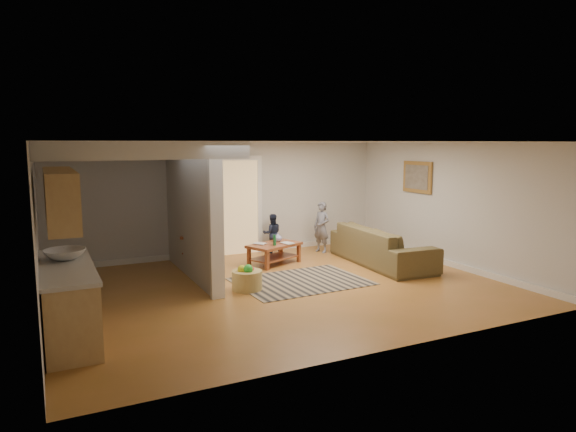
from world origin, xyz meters
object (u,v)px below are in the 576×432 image
object	(u,v)px
child	(321,252)
speaker_right	(203,253)
coffee_table	(275,248)
sofa	(381,264)
toy_basket	(247,279)
tv_console	(194,235)
speaker_left	(206,251)
toddler	(272,253)

from	to	relation	value
child	speaker_right	bearing A→B (deg)	-95.44
coffee_table	child	size ratio (longest dim) A/B	1.08
coffee_table	child	xyz separation A→B (m)	(1.44, 0.58, -0.33)
speaker_right	coffee_table	bearing A→B (deg)	27.04
coffee_table	speaker_right	size ratio (longest dim) A/B	1.42
sofa	toy_basket	bearing A→B (deg)	103.54
tv_console	child	size ratio (longest dim) A/B	1.03
speaker_left	tv_console	bearing A→B (deg)	75.23
tv_console	toy_basket	bearing A→B (deg)	-61.12
speaker_left	toddler	xyz separation A→B (m)	(2.01, 1.50, -0.50)
tv_console	child	distance (m)	3.06
toddler	tv_console	bearing A→B (deg)	27.65
tv_console	toddler	bearing A→B (deg)	34.07
sofa	coffee_table	xyz separation A→B (m)	(-1.99, 0.97, 0.33)
child	coffee_table	bearing A→B (deg)	-89.27
toddler	speaker_right	bearing A→B (deg)	45.86
sofa	speaker_left	bearing A→B (deg)	85.71
tv_console	speaker_left	xyz separation A→B (m)	(-0.06, -0.99, -0.14)
toddler	child	bearing A→B (deg)	169.96
sofa	child	world-z (taller)	child
speaker_right	toy_basket	world-z (taller)	speaker_right
speaker_right	child	size ratio (longest dim) A/B	0.76
sofa	speaker_left	size ratio (longest dim) A/B	2.62
speaker_right	toy_basket	bearing A→B (deg)	-55.17
coffee_table	tv_console	world-z (taller)	tv_console
speaker_right	child	bearing A→B (deg)	32.90
child	toy_basket	bearing A→B (deg)	-72.56
sofa	toy_basket	world-z (taller)	toy_basket
sofa	toddler	xyz separation A→B (m)	(-1.59, 1.99, 0.00)
sofa	tv_console	bearing A→B (deg)	70.78
sofa	toy_basket	xyz separation A→B (m)	(-3.20, -0.57, 0.19)
coffee_table	speaker_right	bearing A→B (deg)	-170.17
tv_console	coffee_table	bearing A→B (deg)	1.23
tv_console	toy_basket	xyz separation A→B (m)	(0.34, -2.05, -0.45)
speaker_left	toddler	size ratio (longest dim) A/B	1.13
coffee_table	speaker_left	size ratio (longest dim) A/B	1.25
sofa	toy_basket	distance (m)	3.26
child	toddler	distance (m)	1.13
sofa	speaker_right	xyz separation A→B (m)	(-3.60, 0.69, 0.44)
toy_basket	toddler	distance (m)	3.03
speaker_right	toddler	distance (m)	2.44
toy_basket	child	size ratio (longest dim) A/B	0.44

